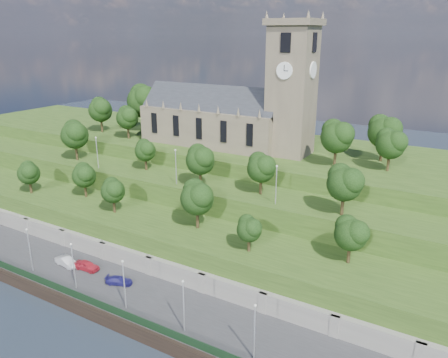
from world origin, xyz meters
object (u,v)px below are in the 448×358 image
Objects in this scene: car_middle at (67,262)px; car_right at (119,280)px; car_left at (87,265)px; church at (233,112)px.

car_middle is 1.09× the size of car_right.
car_right is (7.55, -0.57, -0.15)m from car_left.
church is 8.69× the size of car_left.
car_left is at bearing -72.30° from car_middle.
church is 44.18m from car_right.
car_middle reaches higher than car_right.
church reaches higher than car_left.
car_left is at bearing -98.03° from church.
car_middle is (-3.87, -0.76, -0.01)m from car_left.
car_left reaches higher than car_right.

